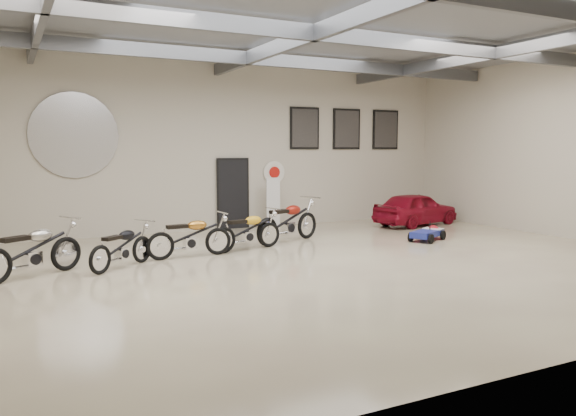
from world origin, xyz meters
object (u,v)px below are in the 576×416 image
motorcycle_red (288,220)px  motorcycle_silver (32,249)px  motorcycle_yellow (247,230)px  motorcycle_gold (190,235)px  vintage_car (416,209)px  motorcycle_black (122,246)px  banner_stand (273,201)px  go_kart (429,231)px

motorcycle_red → motorcycle_silver: bearing=171.7°
motorcycle_yellow → motorcycle_red: bearing=10.0°
motorcycle_silver → motorcycle_gold: (3.26, 0.59, -0.05)m
vintage_car → motorcycle_black: bearing=92.3°
banner_stand → vintage_car: (4.35, -1.50, -0.30)m
motorcycle_red → go_kart: size_ratio=1.59×
motorcycle_yellow → go_kart: bearing=-22.2°
motorcycle_black → motorcycle_red: motorcycle_red is taller
motorcycle_black → motorcycle_gold: bearing=-21.6°
motorcycle_silver → motorcycle_red: size_ratio=0.94×
motorcycle_gold → vintage_car: size_ratio=0.62×
motorcycle_silver → motorcycle_black: motorcycle_silver is taller
banner_stand → motorcycle_black: banner_stand is taller
motorcycle_red → go_kart: 3.81m
motorcycle_red → banner_stand: bearing=51.2°
motorcycle_silver → motorcycle_gold: 3.31m
banner_stand → motorcycle_black: (-5.29, -3.98, -0.36)m
motorcycle_gold → motorcycle_yellow: (1.52, 0.30, -0.01)m
vintage_car → motorcycle_gold: bearing=91.7°
banner_stand → vintage_car: 4.61m
motorcycle_red → vintage_car: (5.15, 1.12, -0.05)m
motorcycle_silver → motorcycle_yellow: (4.78, 0.89, -0.05)m
motorcycle_silver → motorcycle_yellow: size_ratio=1.11×
go_kart → vintage_car: vintage_car is taller
motorcycle_silver → vintage_car: (11.32, 2.58, -0.02)m
motorcycle_silver → vintage_car: 11.61m
motorcycle_gold → motorcycle_yellow: 1.55m
motorcycle_yellow → vintage_car: size_ratio=0.61×
motorcycle_silver → motorcycle_yellow: 4.86m
motorcycle_black → motorcycle_red: 4.69m
motorcycle_silver → motorcycle_red: (6.16, 1.46, 0.03)m
banner_stand → motorcycle_yellow: bearing=-125.2°
motorcycle_silver → vintage_car: motorcycle_silver is taller
vintage_car → banner_stand: bearing=58.8°
banner_stand → motorcycle_gold: size_ratio=0.85×
banner_stand → motorcycle_gold: (-3.71, -3.49, -0.32)m
banner_stand → motorcycle_yellow: 3.88m
go_kart → banner_stand: bearing=98.5°
vintage_car → go_kart: bearing=135.1°
motorcycle_silver → go_kart: motorcycle_silver is taller
banner_stand → motorcycle_silver: size_ratio=0.78×
motorcycle_black → motorcycle_silver: bearing=144.8°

